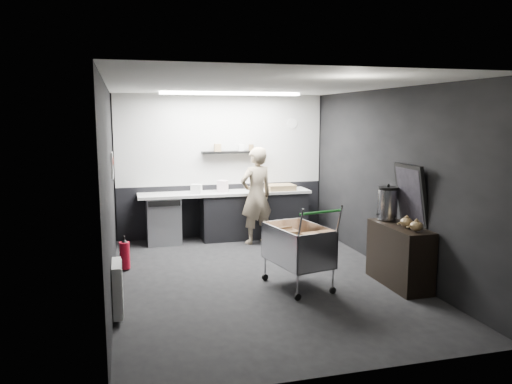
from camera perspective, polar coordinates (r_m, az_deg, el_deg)
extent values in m
plane|color=black|center=(7.21, 0.45, -9.89)|extent=(5.50, 5.50, 0.00)
plane|color=silver|center=(6.85, 0.47, 12.06)|extent=(5.50, 5.50, 0.00)
plane|color=black|center=(9.56, -3.94, 2.99)|extent=(5.50, 0.00, 5.50)
plane|color=black|center=(4.35, 10.17, -4.02)|extent=(5.50, 0.00, 5.50)
plane|color=black|center=(6.66, -16.38, 0.16)|extent=(0.00, 5.50, 5.50)
plane|color=black|center=(7.67, 15.01, 1.30)|extent=(0.00, 5.50, 5.50)
cube|color=beige|center=(9.50, -3.95, 5.98)|extent=(3.95, 0.02, 1.70)
cube|color=black|center=(9.66, -3.86, -2.05)|extent=(3.95, 0.02, 1.00)
cube|color=black|center=(9.45, -2.61, 4.57)|extent=(1.20, 0.22, 0.04)
cylinder|color=white|center=(9.85, 4.14, 7.81)|extent=(0.20, 0.03, 0.20)
cube|color=white|center=(7.92, -16.09, 2.94)|extent=(0.02, 0.30, 0.40)
cube|color=red|center=(7.92, -16.08, 3.45)|extent=(0.02, 0.22, 0.10)
cube|color=white|center=(6.01, -15.57, -10.54)|extent=(0.10, 0.50, 0.60)
cube|color=white|center=(8.64, -2.86, 11.16)|extent=(2.40, 0.20, 0.04)
cube|color=black|center=(9.50, -0.24, -2.67)|extent=(2.00, 0.56, 0.85)
cube|color=beige|center=(9.30, -3.52, -0.12)|extent=(3.20, 0.60, 0.05)
cube|color=#9EA0A5|center=(9.22, -10.52, -3.17)|extent=(0.60, 0.58, 0.85)
cube|color=black|center=(8.86, -10.43, -1.31)|extent=(0.56, 0.02, 0.10)
imported|color=#BBAF94|center=(8.97, 0.04, -0.41)|extent=(0.73, 0.59, 1.76)
cube|color=silver|center=(6.81, 4.80, -7.98)|extent=(0.80, 1.06, 0.02)
cube|color=silver|center=(6.65, 2.40, -6.19)|extent=(0.22, 0.94, 0.51)
cube|color=silver|center=(6.85, 7.19, -5.81)|extent=(0.22, 0.94, 0.51)
cube|color=silver|center=(6.33, 6.27, -7.03)|extent=(0.61, 0.15, 0.51)
cube|color=silver|center=(7.17, 3.57, -5.10)|extent=(0.61, 0.15, 0.51)
cylinder|color=silver|center=(6.38, 3.82, -10.60)|extent=(0.02, 0.02, 0.34)
cylinder|color=silver|center=(6.57, 8.34, -10.11)|extent=(0.02, 0.02, 0.34)
cylinder|color=silver|center=(7.17, 1.55, -8.39)|extent=(0.02, 0.02, 0.34)
cylinder|color=silver|center=(7.34, 5.62, -8.03)|extent=(0.02, 0.02, 0.34)
cylinder|color=#278F34|center=(6.15, 6.56, -2.38)|extent=(0.61, 0.16, 0.03)
cube|color=#8C603B|center=(6.81, 3.44, -5.99)|extent=(0.33, 0.38, 0.43)
cube|color=#8C603B|center=(6.69, 6.49, -6.51)|extent=(0.31, 0.36, 0.38)
cylinder|color=black|center=(6.43, 3.81, -11.82)|extent=(0.09, 0.05, 0.09)
cylinder|color=black|center=(7.22, 1.55, -9.49)|extent=(0.09, 0.05, 0.09)
cylinder|color=black|center=(6.62, 8.31, -11.31)|extent=(0.09, 0.05, 0.09)
cylinder|color=black|center=(7.38, 5.60, -9.11)|extent=(0.09, 0.05, 0.09)
cube|color=black|center=(7.12, 16.07, -6.98)|extent=(0.42, 1.11, 0.83)
cylinder|color=silver|center=(7.29, 14.79, -1.36)|extent=(0.28, 0.28, 0.42)
cylinder|color=black|center=(7.26, 14.86, 0.43)|extent=(0.28, 0.28, 0.04)
sphere|color=black|center=(7.25, 14.87, 0.72)|extent=(0.05, 0.05, 0.05)
ellipsoid|color=brown|center=(6.89, 16.83, -3.35)|extent=(0.17, 0.17, 0.13)
ellipsoid|color=brown|center=(6.70, 17.86, -3.73)|extent=(0.17, 0.17, 0.13)
cube|color=black|center=(7.08, 17.32, -0.26)|extent=(0.19, 0.65, 0.83)
cube|color=black|center=(7.06, 17.15, -0.27)|extent=(0.13, 0.55, 0.71)
cylinder|color=#AA0B1E|center=(7.78, -14.77, -7.02)|extent=(0.15, 0.15, 0.41)
cone|color=black|center=(7.73, -14.83, -5.38)|extent=(0.10, 0.10, 0.06)
cylinder|color=black|center=(7.72, -14.84, -5.09)|extent=(0.03, 0.03, 0.06)
cube|color=#9C7F53|center=(9.50, 2.78, 0.54)|extent=(0.53, 0.41, 0.10)
cylinder|color=silver|center=(9.27, -3.84, 0.67)|extent=(0.21, 0.21, 0.21)
cube|color=white|center=(9.14, -6.83, 0.36)|extent=(0.23, 0.20, 0.16)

